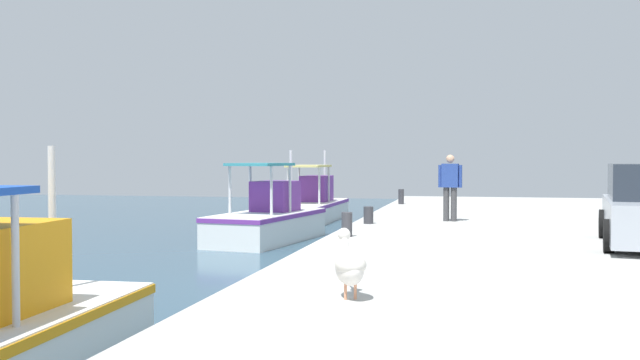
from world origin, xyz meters
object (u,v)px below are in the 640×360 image
pelican (349,265)px  fisherman_standing (450,184)px  fishing_boat_second (268,220)px  mooring_bollard_third (368,215)px  mooring_bollard_fourth (401,197)px  mooring_bollard_second (347,224)px  fishing_boat_third (313,206)px

pelican → fisherman_standing: 11.08m
fishing_boat_second → fisherman_standing: bearing=-101.5°
mooring_bollard_third → mooring_bollard_fourth: bearing=0.0°
mooring_bollard_fourth → mooring_bollard_second: bearing=180.0°
fisherman_standing → mooring_bollard_second: 4.83m
fishing_boat_second → mooring_bollard_third: (-2.29, -3.37, 0.39)m
mooring_bollard_second → mooring_bollard_third: bearing=0.0°
fisherman_standing → pelican: bearing=175.9°
fisherman_standing → mooring_bollard_third: fisherman_standing is taller
fishing_boat_second → pelican: fishing_boat_second is taller
fishing_boat_second → mooring_bollard_second: (-5.42, -3.37, 0.43)m
pelican → fishing_boat_third: bearing=14.1°
fishing_boat_second → fishing_boat_third: (7.23, 0.28, -0.04)m
fishing_boat_third → mooring_bollard_second: (-12.65, -3.65, 0.46)m
mooring_bollard_second → mooring_bollard_fourth: mooring_bollard_fourth is taller
pelican → fisherman_standing: size_ratio=0.53×
fisherman_standing → mooring_bollard_third: (-1.19, 2.02, -0.77)m
fishing_boat_second → mooring_bollard_fourth: fishing_boat_second is taller
fishing_boat_third → mooring_bollard_fourth: 3.91m
mooring_bollard_third → mooring_bollard_fourth: 8.17m
fishing_boat_third → mooring_bollard_fourth: fishing_boat_third is taller
fishing_boat_second → mooring_bollard_fourth: (5.88, -3.37, 0.44)m
mooring_bollard_second → mooring_bollard_third: 3.14m
mooring_bollard_third → pelican: bearing=-172.9°
fishing_boat_second → mooring_bollard_third: size_ratio=11.59×
fishing_boat_third → mooring_bollard_third: fishing_boat_third is taller
pelican → mooring_bollard_third: bearing=7.1°
pelican → mooring_bollard_third: 9.93m
fishing_boat_third → fisherman_standing: 10.14m
fisherman_standing → mooring_bollard_second: bearing=155.0°
pelican → mooring_bollard_fourth: 18.06m
fishing_boat_third → fisherman_standing: size_ratio=3.50×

